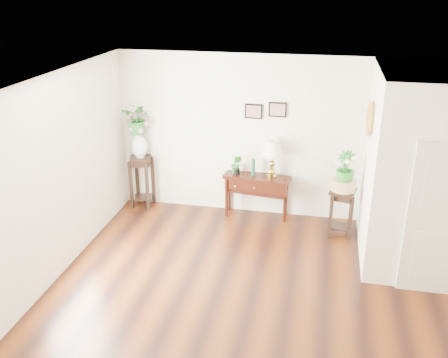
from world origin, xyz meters
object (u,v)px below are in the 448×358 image
(table_lamp, at_px, (272,158))
(plant_stand_a, at_px, (142,181))
(console_table, at_px, (256,196))
(plant_stand_b, at_px, (341,212))

(table_lamp, distance_m, plant_stand_a, 2.44)
(console_table, xyz_separation_m, plant_stand_b, (1.44, -0.40, 0.02))
(plant_stand_b, bearing_deg, table_lamp, 161.45)
(table_lamp, distance_m, plant_stand_b, 1.44)
(plant_stand_a, height_order, plant_stand_b, plant_stand_a)
(plant_stand_b, bearing_deg, console_table, 164.53)
(plant_stand_a, bearing_deg, plant_stand_b, -6.42)
(plant_stand_a, relative_size, plant_stand_b, 1.20)
(console_table, relative_size, plant_stand_a, 1.20)
(console_table, height_order, plant_stand_b, plant_stand_b)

